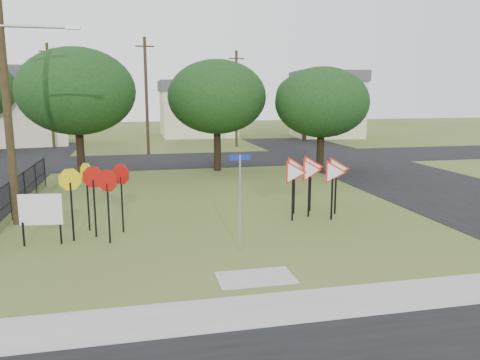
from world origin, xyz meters
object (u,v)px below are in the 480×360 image
object	(u,v)px
info_board	(41,212)
street_name_sign	(240,197)
yield_sign_cluster	(313,172)
stop_sign_cluster	(96,184)

from	to	relation	value
info_board	street_name_sign	bearing A→B (deg)	-17.54
street_name_sign	yield_sign_cluster	world-z (taller)	street_name_sign
street_name_sign	stop_sign_cluster	bearing A→B (deg)	150.31
stop_sign_cluster	info_board	size ratio (longest dim) A/B	1.45
street_name_sign	stop_sign_cluster	size ratio (longest dim) A/B	1.23
street_name_sign	info_board	bearing A→B (deg)	162.46
yield_sign_cluster	info_board	distance (m)	9.79
stop_sign_cluster	yield_sign_cluster	size ratio (longest dim) A/B	0.81
stop_sign_cluster	yield_sign_cluster	world-z (taller)	stop_sign_cluster
street_name_sign	yield_sign_cluster	bearing A→B (deg)	43.40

